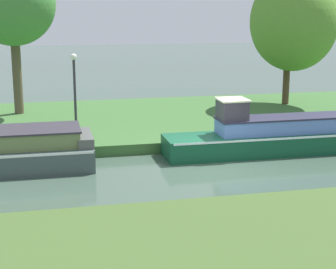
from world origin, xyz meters
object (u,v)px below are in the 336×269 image
(slate_barge, at_px, (34,150))
(willow_tree_left, at_px, (12,4))
(lamp_post, at_px, (75,85))
(mooring_post_near, at_px, (296,123))
(willow_tree_centre, at_px, (294,22))
(forest_narrowboat, at_px, (289,136))
(mooring_post_far, at_px, (230,128))

(slate_barge, xyz_separation_m, willow_tree_left, (-0.73, 7.33, 4.77))
(lamp_post, xyz_separation_m, mooring_post_near, (8.59, -1.24, -1.60))
(willow_tree_left, height_order, lamp_post, willow_tree_left)
(willow_tree_left, bearing_deg, mooring_post_near, -28.09)
(willow_tree_centre, xyz_separation_m, lamp_post, (-10.84, -4.24, -2.17))
(forest_narrowboat, distance_m, mooring_post_near, 1.82)
(slate_barge, bearing_deg, willow_tree_centre, 29.39)
(mooring_post_near, relative_size, mooring_post_far, 1.38)
(willow_tree_centre, distance_m, lamp_post, 11.84)
(forest_narrowboat, relative_size, mooring_post_far, 18.58)
(willow_tree_left, bearing_deg, mooring_post_far, -35.55)
(mooring_post_far, bearing_deg, willow_tree_left, 144.45)
(willow_tree_centre, xyz_separation_m, mooring_post_far, (-5.01, -5.48, -3.87))
(lamp_post, distance_m, mooring_post_far, 6.20)
(lamp_post, bearing_deg, mooring_post_near, -8.24)
(forest_narrowboat, xyz_separation_m, lamp_post, (-7.58, 2.76, 1.75))
(willow_tree_left, bearing_deg, slate_barge, -84.33)
(willow_tree_centre, height_order, mooring_post_near, willow_tree_centre)
(slate_barge, relative_size, mooring_post_far, 7.95)
(mooring_post_near, bearing_deg, forest_narrowboat, -123.81)
(forest_narrowboat, xyz_separation_m, willow_tree_left, (-9.88, 7.33, 4.75))
(slate_barge, relative_size, forest_narrowboat, 0.43)
(forest_narrowboat, distance_m, lamp_post, 8.25)
(willow_tree_centre, relative_size, mooring_post_far, 12.64)
(willow_tree_left, bearing_deg, lamp_post, -63.25)
(mooring_post_far, bearing_deg, slate_barge, -168.47)
(forest_narrowboat, height_order, mooring_post_near, forest_narrowboat)
(slate_barge, height_order, lamp_post, lamp_post)
(willow_tree_left, height_order, mooring_post_near, willow_tree_left)
(willow_tree_left, xyz_separation_m, mooring_post_near, (10.89, -5.81, -4.60))
(willow_tree_left, bearing_deg, willow_tree_centre, -1.44)
(slate_barge, height_order, forest_narrowboat, forest_narrowboat)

